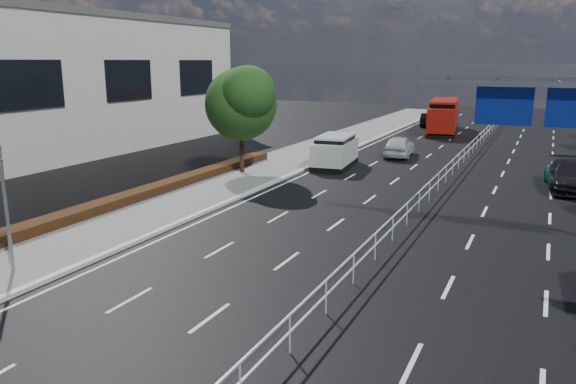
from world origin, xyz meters
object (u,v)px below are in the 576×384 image
at_px(white_minivan, 335,152).
at_px(red_bus, 444,115).
at_px(parked_car_teal, 570,177).
at_px(parked_car_dark, 571,176).
at_px(near_car_silver, 399,146).
at_px(near_car_dark, 428,120).

relative_size(white_minivan, red_bus, 0.46).
xyz_separation_m(parked_car_teal, parked_car_dark, (0.00, -0.24, 0.11)).
height_order(red_bus, parked_car_dark, red_bus).
bearing_deg(parked_car_dark, red_bus, 111.11).
distance_m(near_car_silver, parked_car_dark, 13.24).
distance_m(near_car_silver, parked_car_teal, 13.12).
relative_size(white_minivan, near_car_silver, 1.13).
bearing_deg(parked_car_dark, near_car_dark, 111.30).
xyz_separation_m(near_car_silver, near_car_dark, (-2.12, 21.21, -0.07)).
height_order(near_car_silver, parked_car_dark, parked_car_dark).
xyz_separation_m(white_minivan, parked_car_dark, (14.07, -0.94, -0.26)).
height_order(parked_car_teal, parked_car_dark, parked_car_dark).
height_order(near_car_dark, parked_car_teal, near_car_dark).
distance_m(white_minivan, parked_car_teal, 14.09).
bearing_deg(near_car_dark, near_car_silver, 88.28).
distance_m(near_car_dark, parked_car_teal, 30.98).
xyz_separation_m(red_bus, near_car_dark, (-2.47, 5.00, -0.98)).
xyz_separation_m(near_car_dark, parked_car_teal, (13.37, -27.95, -0.02)).
distance_m(white_minivan, near_car_silver, 6.66).
bearing_deg(near_car_dark, white_minivan, 81.11).
height_order(near_car_dark, parked_car_dark, parked_car_dark).
height_order(near_car_silver, near_car_dark, near_car_silver).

